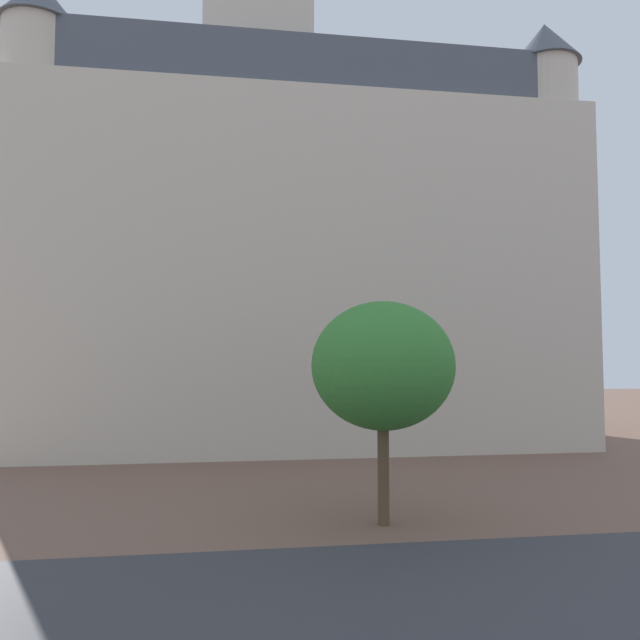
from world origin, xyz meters
The scene contains 4 objects.
ground_plane centered at (0.00, 10.00, 0.00)m, with size 120.00×120.00×0.00m, color brown.
street_asphalt_strip centered at (0.00, 8.93, 0.00)m, with size 120.00×6.18×0.00m, color #38383D.
landmark_building centered at (1.61, 28.69, 9.79)m, with size 25.63×12.07×33.02m.
tree_curb_far centered at (2.40, 13.45, 3.85)m, with size 3.53×3.53×5.45m.
Camera 1 is at (-1.28, -0.99, 4.07)m, focal length 33.68 mm.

